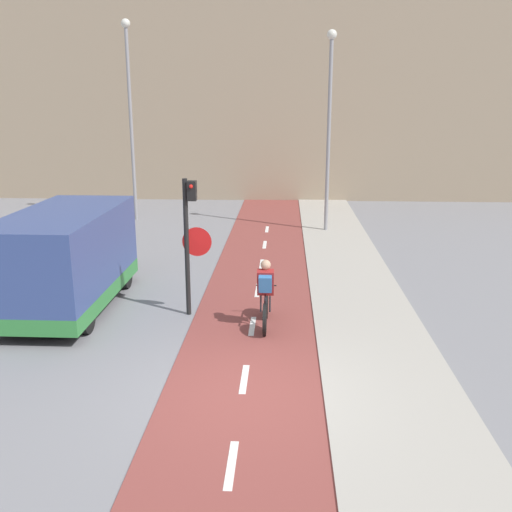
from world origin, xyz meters
name	(u,v)px	position (x,y,z in m)	size (l,w,h in m)	color
ground_plane	(242,394)	(0.00, 0.00, 0.00)	(120.00, 120.00, 0.00)	gray
bike_lane	(242,393)	(0.00, 0.01, 0.01)	(2.75, 60.00, 0.02)	brown
sidewalk_strip	(395,396)	(2.57, 0.00, 0.03)	(2.40, 60.00, 0.05)	#A8A399
building_row_background	(273,85)	(0.00, 22.51, 5.68)	(60.00, 5.20, 11.34)	gray
traffic_light_pole	(190,232)	(-1.45, 3.72, 1.97)	(0.67, 0.25, 3.18)	black
street_lamp_far	(130,103)	(-5.62, 14.79, 4.78)	(0.36, 0.36, 7.97)	gray
street_lamp_sidewalk	(329,113)	(2.27, 12.94, 4.43)	(0.36, 0.36, 7.32)	gray
cyclist_near	(266,296)	(0.29, 3.03, 0.72)	(0.46, 1.72, 1.53)	black
van	(66,261)	(-4.48, 4.04, 1.16)	(2.12, 4.79, 2.35)	#334784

